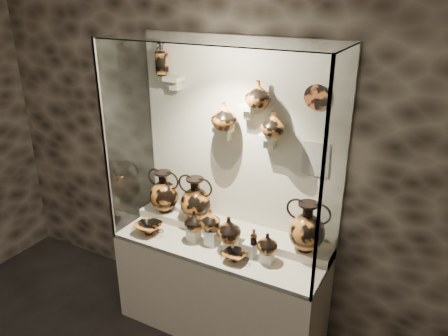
{
  "coord_description": "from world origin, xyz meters",
  "views": [
    {
      "loc": [
        1.44,
        -0.43,
        2.71
      ],
      "look_at": [
        0.01,
        2.22,
        1.47
      ],
      "focal_mm": 35.0,
      "sensor_mm": 36.0,
      "label": 1
    }
  ],
  "objects_px": {
    "jug_a": "(194,221)",
    "jug_b": "(210,220)",
    "kylix_left": "(149,227)",
    "ovoid_vase_a": "(224,116)",
    "amphora_right": "(307,226)",
    "lekythos_small": "(254,236)",
    "amphora_left": "(164,191)",
    "kylix_right": "(235,255)",
    "ovoid_vase_b": "(258,94)",
    "jug_c": "(229,229)",
    "lekythos_tall": "(162,57)",
    "jug_e": "(267,243)",
    "amphora_mid": "(196,199)",
    "ovoid_vase_c": "(273,124)"
  },
  "relations": [
    {
      "from": "jug_a",
      "to": "jug_b",
      "type": "bearing_deg",
      "value": 34.48
    },
    {
      "from": "kylix_left",
      "to": "ovoid_vase_a",
      "type": "xyz_separation_m",
      "value": [
        0.53,
        0.34,
        0.94
      ]
    },
    {
      "from": "amphora_right",
      "to": "lekythos_small",
      "type": "xyz_separation_m",
      "value": [
        -0.33,
        -0.2,
        -0.08
      ]
    },
    {
      "from": "amphora_left",
      "to": "kylix_right",
      "type": "height_order",
      "value": "amphora_left"
    },
    {
      "from": "ovoid_vase_b",
      "to": "jug_c",
      "type": "bearing_deg",
      "value": -128.57
    },
    {
      "from": "kylix_left",
      "to": "lekythos_tall",
      "type": "relative_size",
      "value": 0.96
    },
    {
      "from": "jug_b",
      "to": "ovoid_vase_b",
      "type": "bearing_deg",
      "value": 32.76
    },
    {
      "from": "jug_e",
      "to": "ovoid_vase_a",
      "type": "xyz_separation_m",
      "value": [
        -0.49,
        0.25,
        0.83
      ]
    },
    {
      "from": "jug_c",
      "to": "jug_e",
      "type": "bearing_deg",
      "value": -16.99
    },
    {
      "from": "jug_e",
      "to": "lekythos_small",
      "type": "distance_m",
      "value": 0.11
    },
    {
      "from": "jug_a",
      "to": "amphora_mid",
      "type": "bearing_deg",
      "value": 140.26
    },
    {
      "from": "jug_c",
      "to": "lekythos_small",
      "type": "height_order",
      "value": "jug_c"
    },
    {
      "from": "jug_e",
      "to": "amphora_left",
      "type": "bearing_deg",
      "value": 158.43
    },
    {
      "from": "jug_c",
      "to": "jug_e",
      "type": "xyz_separation_m",
      "value": [
        0.32,
        -0.0,
        -0.03
      ]
    },
    {
      "from": "amphora_left",
      "to": "jug_e",
      "type": "distance_m",
      "value": 1.08
    },
    {
      "from": "jug_c",
      "to": "lekythos_tall",
      "type": "xyz_separation_m",
      "value": [
        -0.75,
        0.29,
        1.19
      ]
    },
    {
      "from": "jug_b",
      "to": "kylix_left",
      "type": "height_order",
      "value": "jug_b"
    },
    {
      "from": "jug_c",
      "to": "jug_a",
      "type": "bearing_deg",
      "value": 165.04
    },
    {
      "from": "amphora_mid",
      "to": "jug_c",
      "type": "height_order",
      "value": "amphora_mid"
    },
    {
      "from": "jug_c",
      "to": "lekythos_small",
      "type": "relative_size",
      "value": 1.41
    },
    {
      "from": "amphora_mid",
      "to": "kylix_right",
      "type": "bearing_deg",
      "value": -23.14
    },
    {
      "from": "jug_e",
      "to": "ovoid_vase_a",
      "type": "distance_m",
      "value": 1.0
    },
    {
      "from": "lekythos_tall",
      "to": "ovoid_vase_a",
      "type": "bearing_deg",
      "value": -22.57
    },
    {
      "from": "lekythos_small",
      "to": "ovoid_vase_c",
      "type": "relative_size",
      "value": 0.75
    },
    {
      "from": "jug_e",
      "to": "kylix_right",
      "type": "xyz_separation_m",
      "value": [
        -0.21,
        -0.1,
        -0.11
      ]
    },
    {
      "from": "ovoid_vase_b",
      "to": "lekythos_small",
      "type": "bearing_deg",
      "value": -83.44
    },
    {
      "from": "amphora_left",
      "to": "jug_e",
      "type": "height_order",
      "value": "amphora_left"
    },
    {
      "from": "jug_b",
      "to": "amphora_mid",
      "type": "bearing_deg",
      "value": 136.72
    },
    {
      "from": "ovoid_vase_b",
      "to": "jug_e",
      "type": "bearing_deg",
      "value": -66.33
    },
    {
      "from": "ovoid_vase_a",
      "to": "ovoid_vase_b",
      "type": "xyz_separation_m",
      "value": [
        0.27,
        0.01,
        0.19
      ]
    },
    {
      "from": "amphora_mid",
      "to": "kylix_right",
      "type": "distance_m",
      "value": 0.63
    },
    {
      "from": "jug_a",
      "to": "amphora_right",
      "type": "bearing_deg",
      "value": 34.48
    },
    {
      "from": "amphora_left",
      "to": "jug_c",
      "type": "xyz_separation_m",
      "value": [
        0.74,
        -0.2,
        -0.07
      ]
    },
    {
      "from": "jug_a",
      "to": "kylix_left",
      "type": "bearing_deg",
      "value": -147.18
    },
    {
      "from": "jug_e",
      "to": "lekythos_tall",
      "type": "distance_m",
      "value": 1.65
    },
    {
      "from": "lekythos_tall",
      "to": "amphora_left",
      "type": "bearing_deg",
      "value": -98.9
    },
    {
      "from": "jug_c",
      "to": "kylix_left",
      "type": "xyz_separation_m",
      "value": [
        -0.7,
        -0.09,
        -0.13
      ]
    },
    {
      "from": "jug_e",
      "to": "kylix_right",
      "type": "relative_size",
      "value": 0.71
    },
    {
      "from": "kylix_right",
      "to": "lekythos_small",
      "type": "bearing_deg",
      "value": 58.99
    },
    {
      "from": "jug_b",
      "to": "lekythos_tall",
      "type": "distance_m",
      "value": 1.33
    },
    {
      "from": "amphora_left",
      "to": "ovoid_vase_a",
      "type": "xyz_separation_m",
      "value": [
        0.56,
        0.05,
        0.73
      ]
    },
    {
      "from": "jug_a",
      "to": "jug_c",
      "type": "relative_size",
      "value": 0.85
    },
    {
      "from": "jug_b",
      "to": "jug_e",
      "type": "relative_size",
      "value": 1.06
    },
    {
      "from": "amphora_mid",
      "to": "ovoid_vase_b",
      "type": "bearing_deg",
      "value": 12.96
    },
    {
      "from": "amphora_mid",
      "to": "ovoid_vase_b",
      "type": "height_order",
      "value": "ovoid_vase_b"
    },
    {
      "from": "ovoid_vase_c",
      "to": "lekythos_tall",
      "type": "bearing_deg",
      "value": -164.8
    },
    {
      "from": "jug_a",
      "to": "kylix_left",
      "type": "xyz_separation_m",
      "value": [
        -0.4,
        -0.08,
        -0.13
      ]
    },
    {
      "from": "jug_a",
      "to": "kylix_right",
      "type": "bearing_deg",
      "value": 8.76
    },
    {
      "from": "kylix_left",
      "to": "ovoid_vase_c",
      "type": "bearing_deg",
      "value": 23.46
    },
    {
      "from": "amphora_right",
      "to": "jug_c",
      "type": "distance_m",
      "value": 0.58
    }
  ]
}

